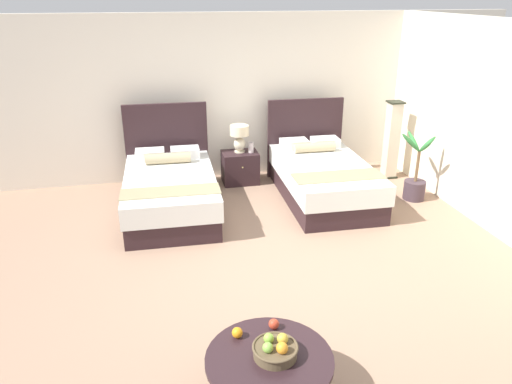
# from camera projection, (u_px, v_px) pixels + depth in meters

# --- Properties ---
(ground_plane) EXTENTS (9.33, 9.86, 0.02)m
(ground_plane) POSITION_uv_depth(u_px,v_px,m) (282.00, 268.00, 5.41)
(ground_plane) COLOR #997860
(wall_back) EXTENTS (9.33, 0.12, 2.55)m
(wall_back) POSITION_uv_depth(u_px,v_px,m) (232.00, 97.00, 7.74)
(wall_back) COLOR silver
(wall_back) RESTS_ON ground
(wall_side_right) EXTENTS (0.12, 5.46, 2.55)m
(wall_side_right) POSITION_uv_depth(u_px,v_px,m) (505.00, 132.00, 5.85)
(wall_side_right) COLOR #ECE2C8
(wall_side_right) RESTS_ON ground
(bed_near_window) EXTENTS (1.28, 2.12, 1.30)m
(bed_near_window) POSITION_uv_depth(u_px,v_px,m) (170.00, 189.00, 6.71)
(bed_near_window) COLOR #2E1C20
(bed_near_window) RESTS_ON ground
(bed_near_corner) EXTENTS (1.27, 2.17, 1.27)m
(bed_near_corner) POSITION_uv_depth(u_px,v_px,m) (322.00, 177.00, 7.14)
(bed_near_corner) COLOR #2E1C20
(bed_near_corner) RESTS_ON ground
(nightstand) EXTENTS (0.56, 0.44, 0.50)m
(nightstand) POSITION_uv_depth(u_px,v_px,m) (240.00, 167.00, 7.72)
(nightstand) COLOR #2E1C20
(nightstand) RESTS_ON ground
(table_lamp) EXTENTS (0.29, 0.29, 0.43)m
(table_lamp) POSITION_uv_depth(u_px,v_px,m) (239.00, 136.00, 7.54)
(table_lamp) COLOR beige
(table_lamp) RESTS_ON nightstand
(vase) EXTENTS (0.08, 0.08, 0.17)m
(vase) POSITION_uv_depth(u_px,v_px,m) (251.00, 147.00, 7.59)
(vase) COLOR silver
(vase) RESTS_ON nightstand
(coffee_table) EXTENTS (0.93, 0.93, 0.41)m
(coffee_table) POSITION_uv_depth(u_px,v_px,m) (269.00, 369.00, 3.54)
(coffee_table) COLOR #2E1C20
(coffee_table) RESTS_ON ground
(fruit_bowl) EXTENTS (0.34, 0.34, 0.16)m
(fruit_bowl) POSITION_uv_depth(u_px,v_px,m) (275.00, 349.00, 3.49)
(fruit_bowl) COLOR brown
(fruit_bowl) RESTS_ON coffee_table
(loose_apple) EXTENTS (0.08, 0.08, 0.08)m
(loose_apple) POSITION_uv_depth(u_px,v_px,m) (274.00, 324.00, 3.79)
(loose_apple) COLOR #C13B25
(loose_apple) RESTS_ON coffee_table
(loose_orange) EXTENTS (0.08, 0.08, 0.08)m
(loose_orange) POSITION_uv_depth(u_px,v_px,m) (237.00, 333.00, 3.69)
(loose_orange) COLOR orange
(loose_orange) RESTS_ON coffee_table
(floor_lamp_corner) EXTENTS (0.23, 0.23, 1.25)m
(floor_lamp_corner) POSITION_uv_depth(u_px,v_px,m) (392.00, 140.00, 7.81)
(floor_lamp_corner) COLOR #26291D
(floor_lamp_corner) RESTS_ON ground
(potted_palm) EXTENTS (0.55, 0.58, 1.02)m
(potted_palm) POSITION_uv_depth(u_px,v_px,m) (415.00, 182.00, 7.10)
(potted_palm) COLOR #403139
(potted_palm) RESTS_ON ground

